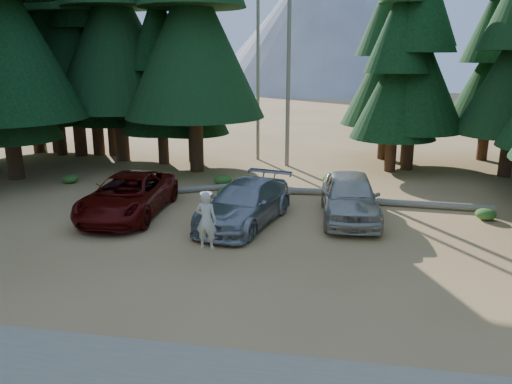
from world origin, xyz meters
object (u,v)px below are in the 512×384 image
red_pickup (128,195)px  log_left (215,188)px  frisbee_player (206,220)px  log_right (433,205)px  log_mid (292,191)px  silver_minivan_center (245,203)px  silver_minivan_right (350,196)px

red_pickup → log_left: bearing=57.0°
red_pickup → log_left: (2.46, 4.33, -0.68)m
frisbee_player → log_right: 10.75m
frisbee_player → log_right: (7.78, 7.31, -1.26)m
frisbee_player → log_mid: (1.67, 8.53, -1.26)m
silver_minivan_center → log_right: silver_minivan_center is taller
silver_minivan_center → silver_minivan_right: bearing=31.8°
silver_minivan_right → log_left: silver_minivan_right is taller
silver_minivan_right → frisbee_player: (-4.30, -5.36, 0.51)m
red_pickup → frisbee_player: size_ratio=3.28×
frisbee_player → log_left: frisbee_player is taller
silver_minivan_right → log_left: bearing=148.7°
silver_minivan_center → silver_minivan_right: (3.93, 1.36, 0.10)m
frisbee_player → log_mid: size_ratio=0.48×
silver_minivan_right → log_mid: 4.19m
silver_minivan_center → log_right: bearing=36.8°
silver_minivan_right → frisbee_player: bearing=-133.2°
silver_minivan_center → frisbee_player: frisbee_player is taller
red_pickup → silver_minivan_center: bearing=-6.0°
silver_minivan_center → silver_minivan_right: silver_minivan_right is taller
log_right → silver_minivan_center: bearing=-152.9°
silver_minivan_right → log_right: (3.48, 1.95, -0.75)m
frisbee_player → log_left: 8.87m
frisbee_player → silver_minivan_right: bearing=-125.4°
frisbee_player → log_mid: bearing=-97.8°
red_pickup → log_mid: red_pickup is taller
log_mid → log_right: size_ratio=0.78×
log_mid → silver_minivan_right: bearing=-53.5°
log_left → log_right: log_right is taller
log_left → log_mid: bearing=-29.4°
log_mid → log_right: 6.23m
silver_minivan_right → log_right: 4.06m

